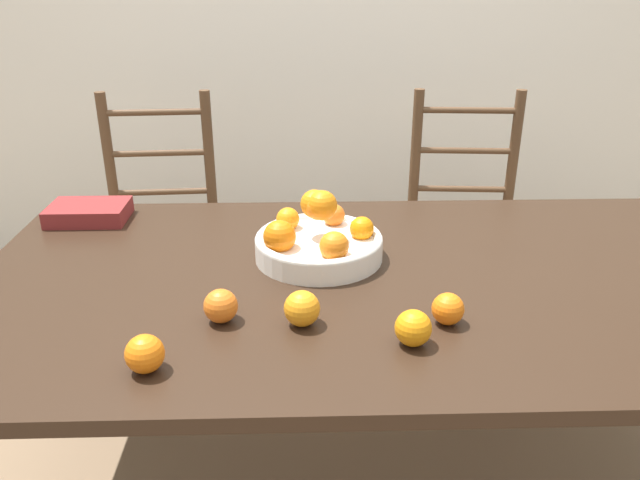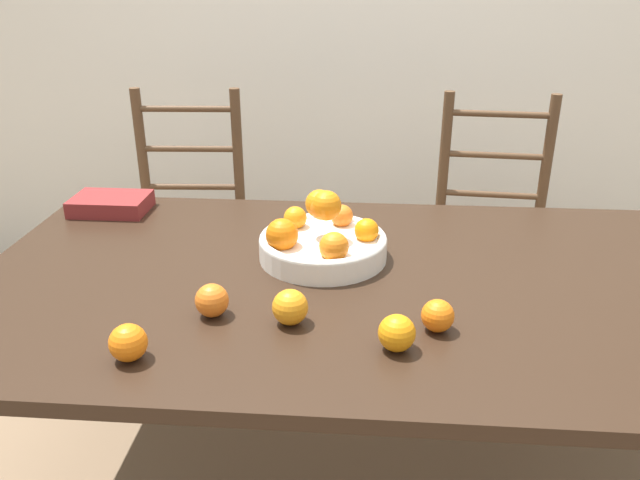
# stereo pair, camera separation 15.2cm
# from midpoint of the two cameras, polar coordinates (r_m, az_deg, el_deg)

# --- Properties ---
(wall_back) EXTENTS (8.00, 0.06, 2.60)m
(wall_back) POSITION_cam_midpoint_polar(r_m,az_deg,el_deg) (2.95, 6.69, 20.88)
(wall_back) COLOR silver
(wall_back) RESTS_ON ground_plane
(dining_table) EXTENTS (1.97, 1.07, 0.73)m
(dining_table) POSITION_cam_midpoint_polar(r_m,az_deg,el_deg) (1.59, 7.22, -5.84)
(dining_table) COLOR black
(dining_table) RESTS_ON ground_plane
(fruit_bowl) EXTENTS (0.33, 0.33, 0.19)m
(fruit_bowl) POSITION_cam_midpoint_polar(r_m,az_deg,el_deg) (1.62, 2.87, -0.00)
(fruit_bowl) COLOR white
(fruit_bowl) RESTS_ON dining_table
(orange_loose_0) EXTENTS (0.07, 0.07, 0.07)m
(orange_loose_0) POSITION_cam_midpoint_polar(r_m,az_deg,el_deg) (1.37, -6.75, -5.59)
(orange_loose_0) COLOR orange
(orange_loose_0) RESTS_ON dining_table
(orange_loose_1) EXTENTS (0.07, 0.07, 0.07)m
(orange_loose_1) POSITION_cam_midpoint_polar(r_m,az_deg,el_deg) (1.35, 13.92, -6.82)
(orange_loose_1) COLOR orange
(orange_loose_1) RESTS_ON dining_table
(orange_loose_2) EXTENTS (0.07, 0.07, 0.07)m
(orange_loose_2) POSITION_cam_midpoint_polar(r_m,az_deg,el_deg) (1.25, -13.84, -9.20)
(orange_loose_2) COLOR orange
(orange_loose_2) RESTS_ON dining_table
(orange_loose_3) EXTENTS (0.08, 0.08, 0.08)m
(orange_loose_3) POSITION_cam_midpoint_polar(r_m,az_deg,el_deg) (1.33, 0.51, -6.25)
(orange_loose_3) COLOR orange
(orange_loose_3) RESTS_ON dining_table
(orange_loose_4) EXTENTS (0.08, 0.08, 0.08)m
(orange_loose_4) POSITION_cam_midpoint_polar(r_m,az_deg,el_deg) (1.27, 10.49, -8.46)
(orange_loose_4) COLOR orange
(orange_loose_4) RESTS_ON dining_table
(chair_left) EXTENTS (0.44, 0.42, 1.02)m
(chair_left) POSITION_cam_midpoint_polar(r_m,az_deg,el_deg) (2.48, -10.24, 0.54)
(chair_left) COLOR #513823
(chair_left) RESTS_ON ground_plane
(chair_right) EXTENTS (0.45, 0.43, 1.02)m
(chair_right) POSITION_cam_midpoint_polar(r_m,az_deg,el_deg) (2.47, 17.00, -0.31)
(chair_right) COLOR #513823
(chair_right) RESTS_ON ground_plane
(book_stack) EXTENTS (0.23, 0.16, 0.05)m
(book_stack) POSITION_cam_midpoint_polar(r_m,az_deg,el_deg) (2.04, -16.58, 3.15)
(book_stack) COLOR maroon
(book_stack) RESTS_ON dining_table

